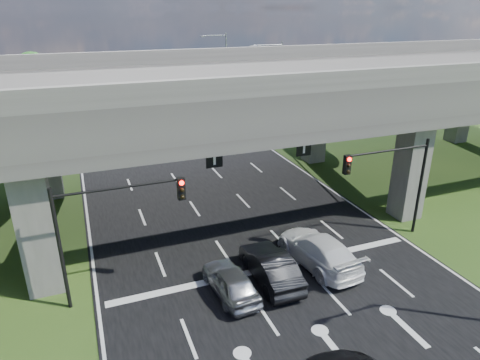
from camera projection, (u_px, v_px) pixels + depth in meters
ground at (302, 308)px, 19.80m from camera, size 160.00×160.00×0.00m
road at (229, 217)px, 28.44m from camera, size 18.00×120.00×0.03m
overpass at (217, 92)px, 27.21m from camera, size 80.00×15.00×10.00m
signal_right at (394, 174)px, 24.26m from camera, size 5.76×0.54×6.00m
signal_left at (109, 219)px, 19.02m from camera, size 5.76×0.54×6.00m
streetlight_far at (277, 86)px, 41.74m from camera, size 3.38×0.25×10.00m
streetlight_beyond at (223, 66)px, 55.58m from camera, size 3.38×0.25×10.00m
tree_left_near at (7, 112)px, 35.81m from camera, size 4.50×4.50×7.80m
tree_left_far at (31, 80)px, 49.86m from camera, size 4.80×4.80×8.32m
tree_right_near at (285, 91)px, 46.70m from camera, size 4.20×4.20×7.28m
tree_right_mid at (278, 81)px, 54.74m from camera, size 3.91×3.90×6.76m
tree_right_far at (227, 70)px, 60.08m from camera, size 4.50×4.50×7.80m
car_silver at (231, 281)px, 20.50m from camera, size 1.99×4.31×1.43m
car_dark at (270, 266)px, 21.52m from camera, size 1.79×4.89×1.60m
car_white at (318, 250)px, 22.94m from camera, size 2.80×5.88×1.65m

